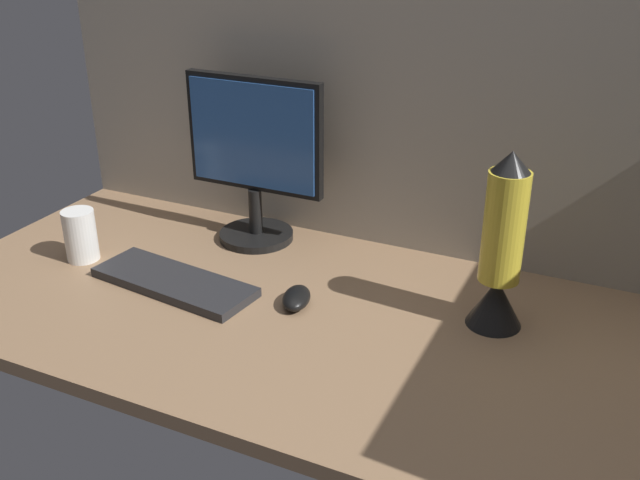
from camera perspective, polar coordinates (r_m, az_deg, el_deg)
The scene contains 7 objects.
ground_plane at distance 147.36cm, azimuth 1.61°, elevation -6.45°, with size 180.00×80.00×3.00cm, color #8C6B4C.
cubicle_wall_back at distance 166.33cm, azimuth 7.04°, elevation 9.82°, with size 180.00×5.00×64.25cm.
monitor at distance 171.84cm, azimuth -5.15°, elevation 6.61°, with size 34.26×18.00×39.67cm.
keyboard at distance 159.75cm, azimuth -11.34°, elevation -3.24°, with size 37.00×13.00×2.00cm, color #262628.
mouse at distance 149.66cm, azimuth -1.79°, elevation -4.48°, with size 5.60×9.60×3.40cm, color black.
mug_ceramic_white at distance 174.86cm, azimuth -18.23°, elevation 0.36°, with size 7.31×7.31×12.01cm.
lava_lamp at distance 140.96cm, azimuth 13.96°, elevation -1.20°, with size 10.85×10.85×35.51cm.
Camera 1 is at (49.67, -115.05, 76.04)cm, focal length 40.91 mm.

